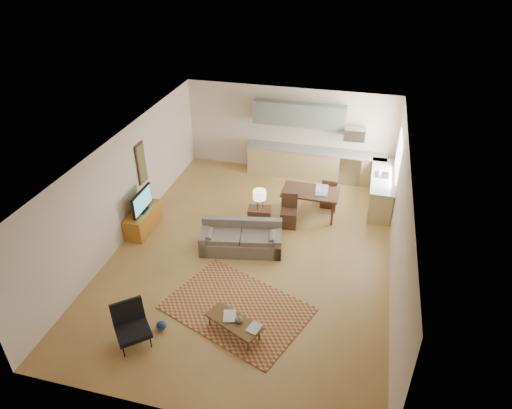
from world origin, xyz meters
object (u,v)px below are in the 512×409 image
(sofa, at_px, (241,238))
(coffee_table, at_px, (234,327))
(tv_credenza, at_px, (143,220))
(armchair, at_px, (132,327))
(dining_table, at_px, (310,203))
(console_table, at_px, (259,219))

(sofa, distance_m, coffee_table, 2.69)
(sofa, height_order, tv_credenza, sofa)
(armchair, bearing_deg, dining_table, 23.23)
(armchair, height_order, dining_table, armchair)
(sofa, distance_m, console_table, 0.94)
(armchair, distance_m, tv_credenza, 3.84)
(armchair, relative_size, dining_table, 0.54)
(coffee_table, bearing_deg, console_table, 120.84)
(coffee_table, relative_size, armchair, 1.41)
(dining_table, bearing_deg, coffee_table, -99.02)
(sofa, bearing_deg, tv_credenza, 164.63)
(coffee_table, xyz_separation_m, armchair, (-1.77, -0.69, 0.23))
(tv_credenza, bearing_deg, sofa, -4.53)
(sofa, xyz_separation_m, armchair, (-1.17, -3.31, 0.05))
(coffee_table, height_order, tv_credenza, tv_credenza)
(tv_credenza, distance_m, dining_table, 4.43)
(sofa, distance_m, tv_credenza, 2.71)
(coffee_table, xyz_separation_m, dining_table, (0.77, 4.58, 0.21))
(console_table, distance_m, dining_table, 1.55)
(coffee_table, xyz_separation_m, console_table, (-0.37, 3.53, 0.16))
(coffee_table, bearing_deg, armchair, -133.92)
(console_table, bearing_deg, dining_table, 35.03)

